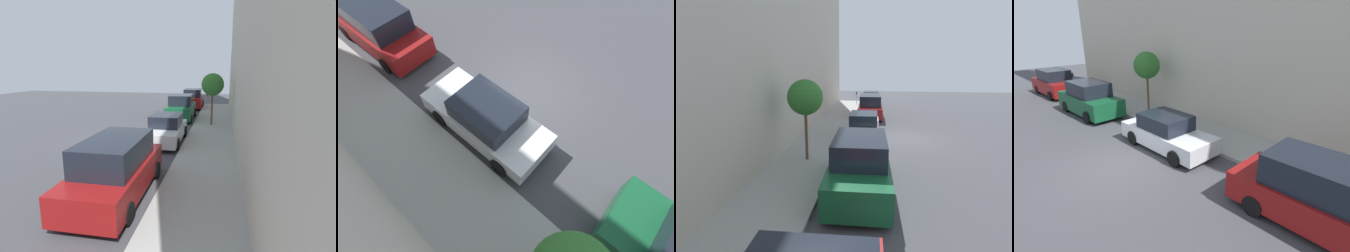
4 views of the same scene
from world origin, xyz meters
TOP-DOWN VIEW (x-y plane):
  - ground_plane at (0.00, 0.00)m, footprint 60.00×60.00m
  - sidewalk at (4.85, 0.00)m, footprint 2.70×32.00m
  - parked_minivan_second at (2.23, -6.60)m, footprint 2.02×4.93m
  - parked_sedan_third at (2.44, -0.05)m, footprint 1.92×4.52m

SIDE VIEW (x-z plane):
  - ground_plane at x=0.00m, z-range 0.00..0.00m
  - sidewalk at x=4.85m, z-range 0.00..0.15m
  - parked_sedan_third at x=2.44m, z-range -0.05..1.49m
  - parked_minivan_second at x=2.23m, z-range -0.03..1.87m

